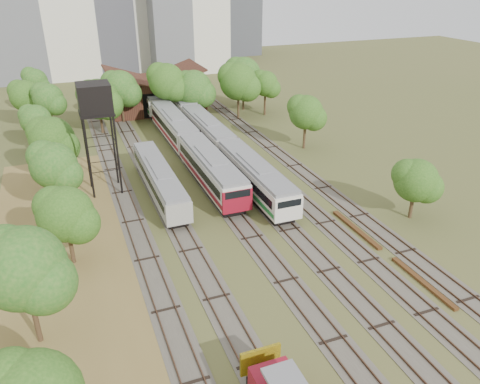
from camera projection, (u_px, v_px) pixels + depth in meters
name	position (u px, v px, depth m)	size (l,w,h in m)	color
ground	(327.00, 298.00, 36.21)	(240.00, 240.00, 0.00)	#475123
dry_grass_patch	(78.00, 291.00, 37.04)	(14.00, 60.00, 0.04)	brown
tracks	(216.00, 177.00, 56.97)	(24.60, 80.00, 0.19)	#4C473D
railcar_red_set	(190.00, 146.00, 61.06)	(3.20, 34.57, 3.96)	black
railcar_green_set	(207.00, 131.00, 66.90)	(3.02, 52.08, 3.74)	black
railcar_rear	(149.00, 98.00, 83.97)	(3.13, 16.07, 3.88)	black
old_grey_coach	(159.00, 179.00, 52.12)	(2.69, 18.00, 3.32)	black
water_tower	(95.00, 102.00, 49.33)	(3.56, 3.56, 12.29)	black
rail_pile_near	(356.00, 229.00, 45.53)	(0.51, 7.66, 0.26)	#523117
rail_pile_far	(423.00, 282.00, 37.89)	(0.46, 7.35, 0.24)	#523117
maintenance_shed	(155.00, 93.00, 83.32)	(16.45, 11.55, 7.58)	#361813
tree_band_left	(40.00, 161.00, 47.26)	(8.57, 72.14, 8.73)	#382616
tree_band_far	(173.00, 86.00, 75.31)	(37.54, 11.14, 9.61)	#382616
tree_band_right	(316.00, 117.00, 63.00)	(6.12, 43.69, 7.58)	#382616
tower_far_right	(235.00, 3.00, 133.64)	(12.00, 12.00, 28.00)	#414349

